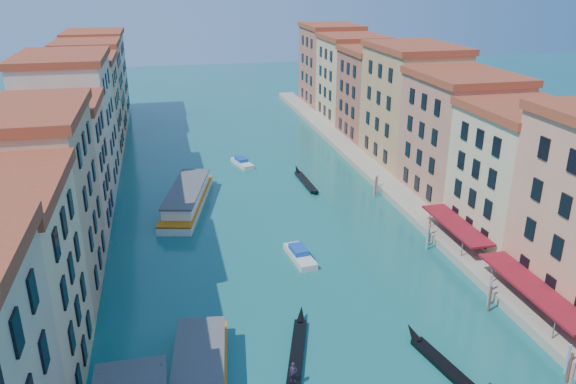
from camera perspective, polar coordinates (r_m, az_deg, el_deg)
name	(u,v)px	position (r m, az deg, el deg)	size (l,w,h in m)	color
left_bank_palazzos	(65,140)	(86.53, -21.73, 4.93)	(12.80, 128.40, 21.00)	tan
right_bank_palazzos	(426,119)	(95.41, 13.83, 7.26)	(12.80, 128.40, 21.00)	brown
quay	(377,175)	(94.80, 9.00, 1.69)	(4.00, 140.00, 1.00)	#A39C83
restaurant_awnings	(537,291)	(60.48, 24.00, -9.20)	(3.20, 44.55, 3.12)	maroon
mooring_poles_right	(475,281)	(63.75, 18.49, -8.53)	(1.44, 54.24, 3.20)	brown
vaporetto_far	(187,198)	(83.13, -10.21, -0.59)	(9.15, 20.75, 3.01)	white
gondola_fore	(297,351)	(51.96, 0.92, -15.85)	(4.80, 12.36, 2.53)	black
gondola_right	(454,372)	(51.51, 16.55, -17.16)	(3.66, 13.12, 2.64)	black
gondola_far	(305,181)	(91.53, 1.78, 1.14)	(1.52, 12.70, 1.80)	black
motorboat_mid	(300,255)	(67.39, 1.20, -6.39)	(2.77, 6.72, 1.35)	beige
motorboat_far	(242,162)	(100.53, -4.69, 3.02)	(3.52, 6.51, 1.29)	silver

